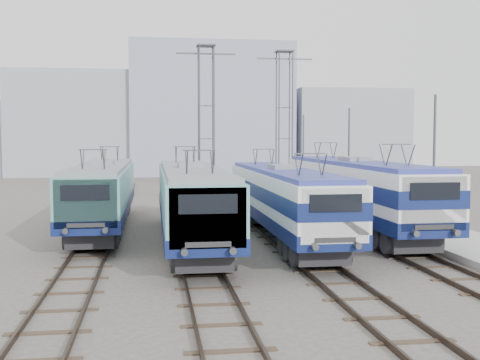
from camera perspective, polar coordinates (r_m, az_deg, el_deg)
name	(u,v)px	position (r m, az deg, el deg)	size (l,w,h in m)	color
ground	(254,263)	(24.55, 1.38, -7.83)	(160.00, 160.00, 0.00)	#514C47
platform	(410,225)	(35.08, 15.81, -4.17)	(4.00, 70.00, 0.30)	#9E9E99
locomotive_far_left	(103,190)	(33.66, -12.86, -0.93)	(2.80, 17.68, 3.33)	#0F1B51
locomotive_center_left	(191,197)	(28.49, -4.64, -1.66)	(2.84, 17.92, 3.37)	#0F1B51
locomotive_center_right	(283,196)	(29.37, 4.13, -1.52)	(2.74, 17.31, 3.25)	#0F1B51
locomotive_far_right	(356,188)	(32.90, 10.90, -0.71)	(2.96, 18.73, 3.52)	#0F1B51
catenary_tower_west	(206,117)	(45.90, -3.23, 5.97)	(4.50, 1.20, 12.00)	#3F4247
catenary_tower_east	(284,118)	(48.87, 4.22, 5.84)	(4.50, 1.20, 12.00)	#3F4247
mast_front	(434,172)	(28.67, 17.90, 0.73)	(0.12, 0.12, 7.00)	#3F4247
mast_mid	(349,162)	(39.78, 10.27, 1.70)	(0.12, 0.12, 7.00)	#3F4247
mast_rear	(303,156)	(51.30, 6.01, 2.23)	(0.12, 0.12, 7.00)	#3F4247
building_west	(80,124)	(86.30, -14.94, 5.13)	(18.00, 12.00, 14.00)	#8F95A1
building_center	(210,111)	(86.16, -2.91, 6.59)	(22.00, 14.00, 18.00)	#8890AA
building_east	(345,132)	(90.17, 9.90, 4.51)	(16.00, 12.00, 12.00)	#8F95A1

